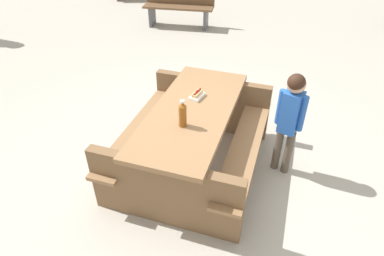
% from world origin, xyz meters
% --- Properties ---
extents(ground_plane, '(30.00, 30.00, 0.00)m').
position_xyz_m(ground_plane, '(0.00, 0.00, 0.00)').
color(ground_plane, '#ADA599').
rests_on(ground_plane, ground).
extents(picnic_table, '(2.07, 1.77, 0.75)m').
position_xyz_m(picnic_table, '(0.00, 0.00, 0.44)').
color(picnic_table, olive).
rests_on(picnic_table, ground).
extents(soda_bottle, '(0.07, 0.07, 0.27)m').
position_xyz_m(soda_bottle, '(-0.28, -0.07, 0.87)').
color(soda_bottle, brown).
rests_on(soda_bottle, picnic_table).
extents(hotdog_tray, '(0.18, 0.12, 0.08)m').
position_xyz_m(hotdog_tray, '(0.22, 0.07, 0.78)').
color(hotdog_tray, white).
rests_on(hotdog_tray, picnic_table).
extents(child_in_coat, '(0.18, 0.29, 1.16)m').
position_xyz_m(child_in_coat, '(0.46, -0.85, 0.74)').
color(child_in_coat, brown).
rests_on(child_in_coat, ground).
extents(park_bench_mid, '(0.90, 1.54, 0.85)m').
position_xyz_m(park_bench_mid, '(3.81, 2.63, 0.45)').
color(park_bench_mid, brown).
rests_on(park_bench_mid, ground).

